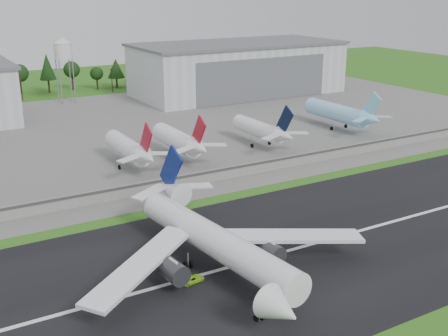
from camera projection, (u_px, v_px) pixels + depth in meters
ground at (350, 262)px, 109.46m from camera, size 600.00×600.00×0.00m
runway at (317, 243)px, 117.68m from camera, size 320.00×60.00×0.10m
runway_centerline at (317, 243)px, 117.66m from camera, size 220.00×1.00×0.02m
apron at (128, 131)px, 208.19m from camera, size 320.00×150.00×0.10m
blast_fence at (213, 175)px, 154.15m from camera, size 240.00×0.61×3.50m
hangar_east at (238, 68)px, 277.00m from camera, size 102.00×47.00×25.20m
water_tower at (63, 49)px, 251.70m from camera, size 8.40×8.40×29.40m
utility_poles at (69, 96)px, 274.03m from camera, size 230.00×3.00×12.00m
treeline at (61, 91)px, 286.37m from camera, size 320.00×16.00×22.00m
main_airliner at (217, 249)px, 104.15m from camera, size 56.89×59.26×18.17m
ground_vehicle at (192, 279)px, 101.73m from camera, size 4.76×2.52×1.28m
parked_jet_red_a at (131, 149)px, 163.27m from camera, size 7.36×31.29×16.59m
parked_jet_red_b at (181, 141)px, 170.93m from camera, size 7.36×31.29×16.79m
parked_jet_navy at (264, 130)px, 185.35m from camera, size 7.36×31.29×16.48m
parked_jet_skyblue at (342, 113)px, 207.74m from camera, size 7.36×37.29×16.97m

